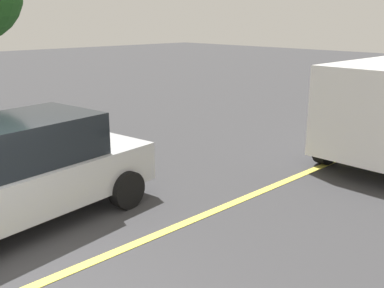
# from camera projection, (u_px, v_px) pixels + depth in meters

# --- Properties ---
(lane_marking_centre) EXTENTS (28.00, 0.16, 0.01)m
(lane_marking_centre) POSITION_uv_depth(u_px,v_px,m) (193.00, 220.00, 7.06)
(lane_marking_centre) COLOR #E0D14C
(car_silver_mid_road) EXTENTS (4.53, 2.40, 1.65)m
(car_silver_mid_road) POSITION_uv_depth(u_px,v_px,m) (18.00, 173.00, 6.77)
(car_silver_mid_road) COLOR #B7BABF
(car_silver_mid_road) RESTS_ON ground_plane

